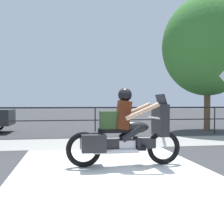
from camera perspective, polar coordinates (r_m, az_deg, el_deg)
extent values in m
plane|color=#38383A|center=(6.03, 1.86, -10.76)|extent=(120.00, 120.00, 0.00)
cube|color=#99968E|center=(9.34, -2.25, -6.25)|extent=(44.00, 2.40, 0.01)
cube|color=silver|center=(5.79, -0.38, -11.24)|extent=(3.80, 6.00, 0.01)
cube|color=black|center=(11.08, -3.45, 0.89)|extent=(36.00, 0.04, 0.06)
cube|color=black|center=(11.10, -3.44, -1.67)|extent=(36.00, 0.03, 0.04)
cylinder|color=black|center=(11.11, -3.44, -1.97)|extent=(0.05, 0.05, 1.17)
cylinder|color=black|center=(12.69, 20.12, -1.60)|extent=(0.05, 0.05, 1.17)
torus|color=black|center=(6.15, 10.42, -7.09)|extent=(0.73, 0.11, 0.73)
torus|color=black|center=(5.80, -5.76, -7.60)|extent=(0.73, 0.11, 0.73)
cube|color=#232326|center=(5.90, 2.57, -6.45)|extent=(1.30, 0.22, 0.20)
cube|color=silver|center=(5.92, 2.90, -6.92)|extent=(0.34, 0.26, 0.26)
ellipsoid|color=#232326|center=(5.91, 4.52, -3.13)|extent=(0.62, 0.30, 0.26)
cube|color=black|center=(5.84, 0.93, -3.78)|extent=(0.75, 0.28, 0.08)
cube|color=#232326|center=(6.06, 9.74, -1.61)|extent=(0.20, 0.61, 0.67)
cube|color=#1E232B|center=(6.06, 9.94, 2.50)|extent=(0.10, 0.52, 0.24)
cylinder|color=silver|center=(6.01, 8.48, -1.15)|extent=(0.04, 0.70, 0.04)
cylinder|color=silver|center=(5.73, 0.88, -8.02)|extent=(0.94, 0.09, 0.09)
cube|color=#232326|center=(5.56, -3.75, -6.39)|extent=(0.48, 0.28, 0.35)
cube|color=#232326|center=(6.03, -4.20, -5.75)|extent=(0.48, 0.28, 0.35)
cylinder|color=silver|center=(6.10, 10.17, -4.37)|extent=(0.20, 0.06, 0.59)
cube|color=#4C1E0F|center=(5.84, 2.25, -0.59)|extent=(0.32, 0.36, 0.62)
sphere|color=tan|center=(5.84, 2.64, 3.31)|extent=(0.23, 0.23, 0.23)
sphere|color=black|center=(5.85, 2.64, 3.50)|extent=(0.29, 0.29, 0.29)
cylinder|color=black|center=(5.75, 4.02, -4.47)|extent=(0.44, 0.13, 0.34)
cylinder|color=black|center=(5.82, 5.46, -6.34)|extent=(0.11, 0.11, 0.21)
cube|color=black|center=(5.84, 5.93, -7.34)|extent=(0.20, 0.10, 0.09)
cylinder|color=black|center=(6.05, 3.36, -4.16)|extent=(0.44, 0.13, 0.34)
cylinder|color=black|center=(6.10, 4.73, -5.95)|extent=(0.11, 0.11, 0.21)
cube|color=black|center=(6.13, 5.19, -6.91)|extent=(0.20, 0.10, 0.09)
cylinder|color=tan|center=(5.62, 6.20, 0.10)|extent=(0.70, 0.09, 0.37)
cylinder|color=tan|center=(6.20, 4.71, 0.26)|extent=(0.70, 0.09, 0.37)
cube|color=#2D4723|center=(5.79, -0.66, -1.68)|extent=(0.37, 0.25, 0.37)
cylinder|color=brown|center=(14.29, 18.76, 1.00)|extent=(0.30, 0.30, 2.28)
ellipsoid|color=#3D7F33|center=(14.55, 18.88, 12.61)|extent=(4.34, 4.34, 4.77)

